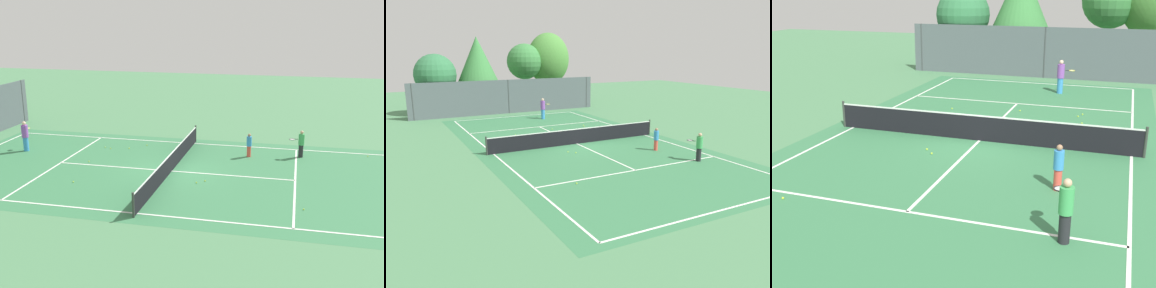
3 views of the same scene
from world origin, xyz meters
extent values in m
plane|color=#4C8456|center=(0.00, 0.00, 0.00)|extent=(80.00, 80.00, 0.00)
cube|color=#387A4C|center=(0.00, 0.00, 0.00)|extent=(13.00, 25.00, 0.00)
cube|color=white|center=(-5.50, 0.00, 0.01)|extent=(0.10, 24.00, 0.01)
cube|color=white|center=(5.50, 0.00, 0.01)|extent=(0.10, 24.00, 0.01)
cube|color=white|center=(0.00, 12.00, 0.01)|extent=(11.00, 0.10, 0.01)
cube|color=white|center=(0.00, -6.40, 0.01)|extent=(11.00, 0.10, 0.01)
cube|color=white|center=(0.00, 6.40, 0.01)|extent=(11.00, 0.10, 0.01)
cube|color=white|center=(0.00, 0.00, 0.01)|extent=(0.10, 12.80, 0.01)
cylinder|color=#333833|center=(-5.90, 0.00, 0.55)|extent=(0.10, 0.10, 1.10)
cylinder|color=#333833|center=(5.90, 0.00, 0.55)|extent=(0.10, 0.10, 1.10)
cube|color=black|center=(0.00, 0.00, 0.47)|extent=(11.80, 0.03, 0.95)
cube|color=white|center=(0.00, 0.00, 0.97)|extent=(11.80, 0.04, 0.05)
cube|color=#515B60|center=(0.00, 14.00, 1.60)|extent=(18.00, 0.06, 3.20)
cylinder|color=#3F4447|center=(-8.50, 14.00, 1.60)|extent=(0.12, 0.12, 3.20)
cylinder|color=#3F4447|center=(0.00, 14.00, 1.60)|extent=(0.12, 0.12, 3.20)
cylinder|color=brown|center=(6.41, 19.06, 1.41)|extent=(0.32, 0.32, 2.83)
cylinder|color=brown|center=(-6.20, 16.03, 1.16)|extent=(0.37, 0.37, 2.32)
sphere|color=#337547|center=(-6.20, 16.03, 3.73)|extent=(3.77, 3.77, 3.77)
cylinder|color=brown|center=(-2.19, 16.43, 1.28)|extent=(0.34, 0.34, 2.56)
cylinder|color=brown|center=(3.50, 18.84, 1.64)|extent=(0.33, 0.33, 3.28)
sphere|color=#3D8442|center=(3.50, 18.84, 4.71)|extent=(3.82, 3.82, 3.82)
cylinder|color=#388CD8|center=(1.66, 9.58, 0.43)|extent=(0.31, 0.31, 0.85)
cylinder|color=purple|center=(1.66, 9.58, 1.22)|extent=(0.39, 0.39, 0.74)
sphere|color=beige|center=(1.66, 9.58, 1.71)|extent=(0.23, 0.23, 0.23)
cylinder|color=black|center=(1.99, 9.68, 1.26)|extent=(0.20, 0.09, 0.03)
torus|color=yellow|center=(2.23, 9.75, 1.26)|extent=(0.41, 0.41, 0.03)
cylinder|color=silver|center=(2.23, 9.75, 1.26)|extent=(0.34, 0.34, 0.00)
cylinder|color=#E54C3F|center=(3.48, -3.70, 0.32)|extent=(0.24, 0.24, 0.64)
cylinder|color=#388CD8|center=(3.48, -3.70, 0.92)|extent=(0.29, 0.29, 0.56)
sphere|color=#A37556|center=(3.48, -3.70, 1.29)|extent=(0.17, 0.17, 0.17)
cylinder|color=#232328|center=(4.06, -6.64, 0.37)|extent=(0.27, 0.27, 0.73)
cylinder|color=#3FA559|center=(4.06, -6.64, 1.06)|extent=(0.34, 0.34, 0.64)
sphere|color=tan|center=(4.06, -6.64, 1.48)|extent=(0.20, 0.20, 0.20)
cylinder|color=black|center=(3.95, -6.35, 1.09)|extent=(0.10, 0.20, 0.03)
torus|color=black|center=(3.85, -6.11, 1.09)|extent=(0.43, 0.43, 0.03)
cylinder|color=silver|center=(3.85, -6.11, 1.09)|extent=(0.36, 0.36, 0.00)
sphere|color=#CCE533|center=(3.33, 5.19, 0.03)|extent=(0.07, 0.07, 0.07)
sphere|color=#CCE533|center=(-3.58, -6.80, 0.03)|extent=(0.07, 0.07, 0.07)
sphere|color=#CCE533|center=(3.46, 3.66, 0.03)|extent=(0.07, 0.07, 0.07)
sphere|color=#CCE533|center=(-2.70, 4.29, 0.03)|extent=(0.07, 0.07, 0.07)
sphere|color=#CCE533|center=(3.17, 4.76, 0.03)|extent=(0.07, 0.07, 0.07)
sphere|color=#CCE533|center=(0.47, 4.94, 0.03)|extent=(0.07, 0.07, 0.07)
sphere|color=#CCE533|center=(-1.46, -1.67, 0.03)|extent=(0.07, 0.07, 0.07)
sphere|color=#CCE533|center=(4.59, 0.77, 0.03)|extent=(0.07, 0.07, 0.07)
sphere|color=#CCE533|center=(-1.13, -2.03, 0.03)|extent=(0.07, 0.07, 0.07)
sphere|color=#CCE533|center=(1.09, 0.15, 0.03)|extent=(0.07, 0.07, 0.07)
sphere|color=#CCE533|center=(4.35, 2.80, 0.03)|extent=(0.07, 0.07, 0.07)
camera|label=1|loc=(-22.32, -6.20, 8.09)|focal=43.30mm
camera|label=2|loc=(-11.25, -21.40, 5.94)|focal=35.81mm
camera|label=3|loc=(5.04, -16.51, 5.57)|focal=44.53mm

